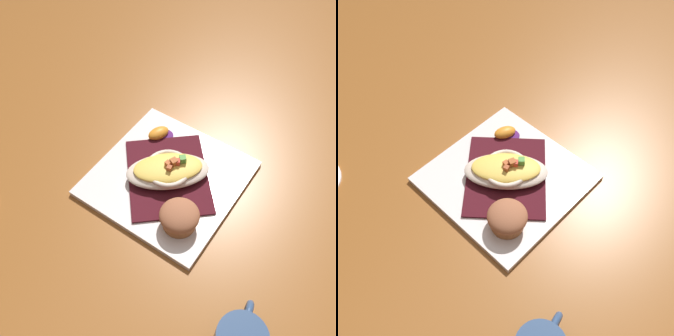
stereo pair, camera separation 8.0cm
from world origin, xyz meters
TOP-DOWN VIEW (x-y plane):
  - ground_plane at (0.00, 0.00)m, footprint 2.60×2.60m
  - square_plate at (0.00, 0.00)m, footprint 0.29×0.29m
  - folded_napkin at (0.00, 0.00)m, footprint 0.26×0.26m
  - gratin_dish at (0.00, 0.00)m, footprint 0.19×0.18m
  - muffin at (0.08, -0.08)m, footprint 0.08×0.08m
  - orange_garnish at (-0.08, 0.08)m, footprint 0.06×0.06m

SIDE VIEW (x-z plane):
  - ground_plane at x=0.00m, z-range 0.00..0.00m
  - square_plate at x=0.00m, z-range 0.00..0.01m
  - folded_napkin at x=0.00m, z-range 0.01..0.02m
  - orange_garnish at x=-0.08m, z-range 0.01..0.03m
  - gratin_dish at x=0.00m, z-range 0.01..0.06m
  - muffin at x=0.08m, z-range 0.01..0.06m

